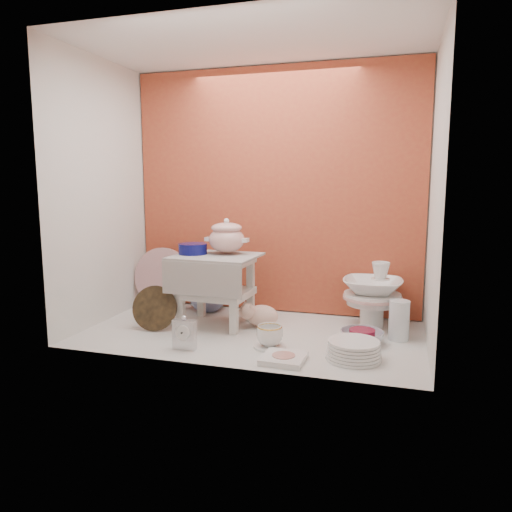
{
  "coord_description": "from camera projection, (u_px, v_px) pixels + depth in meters",
  "views": [
    {
      "loc": [
        0.75,
        -2.4,
        0.81
      ],
      "look_at": [
        0.02,
        0.02,
        0.42
      ],
      "focal_mm": 33.87,
      "sensor_mm": 36.0,
      "label": 1
    }
  ],
  "objects": [
    {
      "name": "lacquer_tray",
      "position": [
        155.0,
        308.0,
        2.65
      ],
      "size": [
        0.26,
        0.13,
        0.24
      ],
      "primitive_type": null,
      "rotation": [
        0.0,
        0.0,
        0.17
      ],
      "color": "black",
      "rests_on": "ground"
    },
    {
      "name": "mantel_clock",
      "position": [
        184.0,
        333.0,
        2.34
      ],
      "size": [
        0.12,
        0.04,
        0.17
      ],
      "primitive_type": "cube",
      "rotation": [
        0.0,
        0.0,
        0.02
      ],
      "color": "silver",
      "rests_on": "ground"
    },
    {
      "name": "cobalt_bowl",
      "position": [
        193.0,
        249.0,
        2.75
      ],
      "size": [
        0.22,
        0.22,
        0.06
      ],
      "primitive_type": "cylinder",
      "rotation": [
        0.0,
        0.0,
        -0.42
      ],
      "color": "#0B0D54",
      "rests_on": "step_stool"
    },
    {
      "name": "soup_tureen",
      "position": [
        227.0,
        236.0,
        2.75
      ],
      "size": [
        0.27,
        0.27,
        0.21
      ],
      "primitive_type": null,
      "rotation": [
        0.0,
        0.0,
        0.13
      ],
      "color": "white",
      "rests_on": "step_stool"
    },
    {
      "name": "step_stool",
      "position": [
        216.0,
        290.0,
        2.74
      ],
      "size": [
        0.48,
        0.41,
        0.4
      ],
      "primitive_type": null,
      "rotation": [
        0.0,
        0.0,
        -0.05
      ],
      "color": "silver",
      "rests_on": "ground"
    },
    {
      "name": "crystal_bowl",
      "position": [
        362.0,
        337.0,
        2.44
      ],
      "size": [
        0.24,
        0.24,
        0.07
      ],
      "primitive_type": "imported",
      "rotation": [
        0.0,
        0.0,
        -0.11
      ],
      "color": "silver",
      "rests_on": "ground"
    },
    {
      "name": "porcelain_tower",
      "position": [
        372.0,
        294.0,
        2.69
      ],
      "size": [
        0.36,
        0.36,
        0.38
      ],
      "primitive_type": null,
      "rotation": [
        0.0,
        0.0,
        0.09
      ],
      "color": "white",
      "rests_on": "ground"
    },
    {
      "name": "ground",
      "position": [
        251.0,
        333.0,
        2.61
      ],
      "size": [
        1.8,
        1.8,
        0.0
      ],
      "primitive_type": "plane",
      "color": "silver",
      "rests_on": "ground"
    },
    {
      "name": "teacup_saucer",
      "position": [
        270.0,
        346.0,
        2.38
      ],
      "size": [
        0.19,
        0.19,
        0.01
      ],
      "primitive_type": "cylinder",
      "rotation": [
        0.0,
        0.0,
        -0.25
      ],
      "color": "white",
      "rests_on": "ground"
    },
    {
      "name": "blue_white_vase",
      "position": [
        208.0,
        291.0,
        3.06
      ],
      "size": [
        0.28,
        0.28,
        0.25
      ],
      "primitive_type": "imported",
      "rotation": [
        0.0,
        0.0,
        0.19
      ],
      "color": "silver",
      "rests_on": "ground"
    },
    {
      "name": "lattice_dish",
      "position": [
        284.0,
        358.0,
        2.2
      ],
      "size": [
        0.2,
        0.2,
        0.03
      ],
      "primitive_type": "cube",
      "rotation": [
        0.0,
        0.0,
        -0.03
      ],
      "color": "white",
      "rests_on": "ground"
    },
    {
      "name": "plush_pig",
      "position": [
        262.0,
        315.0,
        2.7
      ],
      "size": [
        0.25,
        0.18,
        0.14
      ],
      "primitive_type": "ellipsoid",
      "rotation": [
        0.0,
        0.0,
        0.12
      ],
      "color": "beige",
      "rests_on": "ground"
    },
    {
      "name": "niche_shell",
      "position": [
        261.0,
        160.0,
        2.64
      ],
      "size": [
        1.86,
        1.03,
        1.53
      ],
      "color": "#AE4E2B",
      "rests_on": "ground"
    },
    {
      "name": "gold_rim_teacup",
      "position": [
        270.0,
        335.0,
        2.37
      ],
      "size": [
        0.15,
        0.15,
        0.1
      ],
      "primitive_type": "imported",
      "rotation": [
        0.0,
        0.0,
        0.21
      ],
      "color": "white",
      "rests_on": "teacup_saucer"
    },
    {
      "name": "floral_platter",
      "position": [
        163.0,
        279.0,
        3.08
      ],
      "size": [
        0.4,
        0.05,
        0.4
      ],
      "primitive_type": null,
      "rotation": [
        0.0,
        0.0,
        0.0
      ],
      "color": "silver",
      "rests_on": "ground"
    },
    {
      "name": "dinner_plate_stack",
      "position": [
        354.0,
        350.0,
        2.22
      ],
      "size": [
        0.34,
        0.34,
        0.09
      ],
      "primitive_type": "cylinder",
      "rotation": [
        0.0,
        0.0,
        -0.4
      ],
      "color": "white",
      "rests_on": "ground"
    },
    {
      "name": "clear_glass_vase",
      "position": [
        399.0,
        320.0,
        2.48
      ],
      "size": [
        0.11,
        0.11,
        0.21
      ],
      "primitive_type": "cylinder",
      "rotation": [
        0.0,
        0.0,
        0.03
      ],
      "color": "silver",
      "rests_on": "ground"
    }
  ]
}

